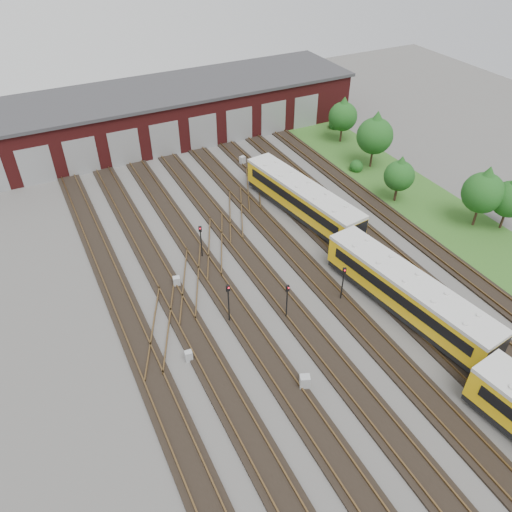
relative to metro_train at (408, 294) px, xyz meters
name	(u,v)px	position (x,y,z in m)	size (l,w,h in m)	color
ground	(334,328)	(-6.00, 1.03, -1.98)	(120.00, 120.00, 0.00)	#494643
track_network	(328,323)	(-6.17, 1.62, -1.87)	(30.40, 70.00, 0.33)	black
maintenance_shed	(164,113)	(-6.01, 41.01, 1.22)	(51.00, 12.50, 6.35)	#4F1314
grass_verge	(431,208)	(13.00, 11.03, -1.95)	(8.00, 55.00, 0.05)	#27511B
metro_train	(408,294)	(0.00, 0.00, 0.00)	(4.90, 47.82, 3.22)	black
signal_mast_0	(287,298)	(-8.76, 3.68, 0.19)	(0.30, 0.29, 3.39)	black
signal_mast_1	(228,299)	(-12.96, 5.31, 0.42)	(0.30, 0.28, 3.79)	black
signal_mast_2	(201,238)	(-11.76, 13.98, 0.23)	(0.32, 0.30, 3.45)	black
signal_mast_3	(343,280)	(-3.69, 3.48, 0.20)	(0.32, 0.30, 3.40)	black
relay_cabinet_0	(189,356)	(-17.19, 3.08, -1.53)	(0.53, 0.44, 0.89)	#A0A2A4
relay_cabinet_1	(177,282)	(-15.19, 11.24, -1.49)	(0.58, 0.49, 0.97)	#A0A2A4
relay_cabinet_2	(305,382)	(-10.98, -2.77, -1.41)	(0.69, 0.57, 1.14)	#A0A2A4
relay_cabinet_3	(242,161)	(-0.53, 28.89, -1.46)	(0.63, 0.52, 1.05)	#A0A2A4
relay_cabinet_4	(290,195)	(0.68, 19.39, -1.53)	(0.54, 0.45, 0.91)	#A0A2A4
tree_0	(375,132)	(12.92, 21.43, 2.48)	(4.19, 4.19, 6.95)	#372218
tree_1	(343,113)	(13.74, 28.93, 1.89)	(3.64, 3.64, 6.02)	#372218
tree_2	(484,188)	(14.46, 6.65, 2.24)	(3.97, 3.97, 6.57)	#372218
tree_3	(400,173)	(10.51, 13.95, 1.40)	(3.18, 3.18, 5.27)	#372218
tree_4	(511,195)	(16.48, 5.05, 1.79)	(3.54, 3.54, 5.86)	#372218
bush_1	(357,165)	(10.81, 21.41, -1.19)	(1.58, 1.58, 1.58)	#154313
bush_2	(336,122)	(15.53, 32.79, -1.08)	(1.79, 1.79, 1.79)	#154313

